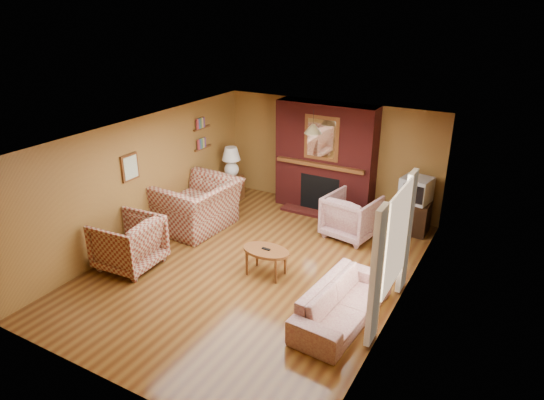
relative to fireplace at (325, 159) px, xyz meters
The scene contains 20 objects.
floor 3.21m from the fireplace, 90.00° to the right, with size 6.50×6.50×0.00m, color #4D2810.
ceiling 3.22m from the fireplace, 90.00° to the right, with size 6.50×6.50×0.00m, color silver.
wall_back 0.27m from the fireplace, 90.00° to the left, with size 6.50×6.50×0.00m, color olive.
wall_front 6.23m from the fireplace, 90.00° to the right, with size 6.50×6.50×0.00m, color olive.
wall_left 3.89m from the fireplace, 129.95° to the right, with size 6.50×6.50×0.00m, color olive.
wall_right 3.89m from the fireplace, 50.05° to the right, with size 6.50×6.50×0.00m, color olive.
fireplace is the anchor object (origin of this frame).
window_right 4.02m from the fireplace, 52.40° to the right, with size 0.10×1.85×2.00m.
bookshelf 2.72m from the fireplace, 156.05° to the right, with size 0.09×0.55×0.71m.
botanical_print 4.12m from the fireplace, 126.90° to the right, with size 0.05×0.40×0.50m.
pendant_light 1.07m from the fireplace, 90.00° to the right, with size 0.36×0.36×0.48m.
plaid_loveseat 2.94m from the fireplace, 130.37° to the right, with size 1.55×1.36×1.01m, color maroon.
plaid_armchair 4.52m from the fireplace, 115.89° to the right, with size 0.99×1.01×0.92m, color maroon.
floral_sofa 4.19m from the fireplace, 62.35° to the right, with size 1.97×0.77×0.58m, color tan.
floral_armchair 1.61m from the fireplace, 43.88° to the right, with size 0.94×0.96×0.88m, color tan.
coffee_table 3.19m from the fireplace, 84.67° to the right, with size 0.84×0.52×0.50m.
side_table 2.34m from the fireplace, 165.71° to the right, with size 0.43×0.43×0.57m, color brown.
table_lamp 2.18m from the fireplace, 165.71° to the right, with size 0.43×0.43×0.70m.
tv_stand 2.23m from the fireplace, ahead, with size 0.61×0.56×0.67m, color black.
crt_tv 2.08m from the fireplace, ahead, with size 0.62×0.62×0.50m.
Camera 1 is at (3.91, -6.36, 4.40)m, focal length 32.00 mm.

